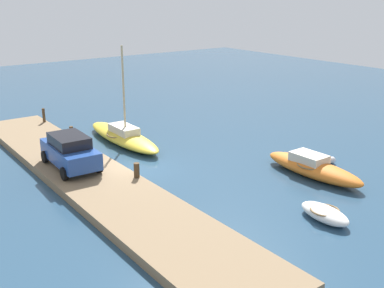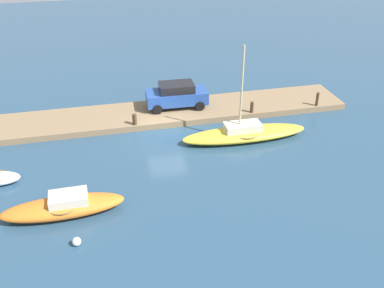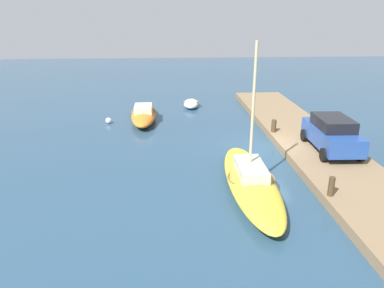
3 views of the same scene
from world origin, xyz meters
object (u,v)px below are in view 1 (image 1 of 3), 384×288
Objects in this scene: mooring_post_mid_west at (71,132)px; mooring_post_mid_east at (137,170)px; motorboat_orange at (313,167)px; marker_buoy at (332,160)px; mooring_post_west at (44,115)px; sailboat_yellow at (123,136)px; dinghy_white at (325,213)px; parked_car at (70,151)px.

mooring_post_mid_east is at bearing 0.00° from mooring_post_mid_west.
motorboat_orange is 14.62× the size of marker_buoy.
mooring_post_mid_east is (-4.26, -7.74, 0.30)m from motorboat_orange.
mooring_post_mid_west is (4.76, 0.00, -0.10)m from mooring_post_west.
mooring_post_west is 4.76m from mooring_post_mid_west.
mooring_post_west is (-16.88, -7.74, 0.42)m from motorboat_orange.
mooring_post_mid_west is at bearing -117.33° from sailboat_yellow.
mooring_post_mid_east is (-7.74, -4.30, 0.47)m from dinghy_white.
parked_car is 13.89m from marker_buoy.
sailboat_yellow is 1.88× the size of parked_car.
motorboat_orange reaches higher than marker_buoy.
mooring_post_mid_east is at bearing -110.30° from marker_buoy.
mooring_post_west reaches higher than mooring_post_mid_west.
dinghy_white is at bearing 6.90° from sailboat_yellow.
sailboat_yellow is 11.79m from motorboat_orange.
mooring_post_mid_west reaches higher than marker_buoy.
parked_car is 10.64× the size of marker_buoy.
mooring_post_mid_east is 3.76m from parked_car.
mooring_post_mid_west reaches higher than mooring_post_mid_east.
marker_buoy is at bearing 62.47° from parked_car.
mooring_post_mid_east is at bearing -22.49° from sailboat_yellow.
parked_car is (9.49, -2.01, 0.40)m from mooring_post_west.
mooring_post_mid_east is at bearing -145.62° from dinghy_white.
marker_buoy is (-0.55, 2.29, -0.27)m from motorboat_orange.
mooring_post_mid_east reaches higher than motorboat_orange.
dinghy_white is 2.56× the size of mooring_post_west.
mooring_post_mid_west is at bearing -159.27° from dinghy_white.
mooring_post_west is 12.62m from mooring_post_mid_east.
mooring_post_mid_west is at bearing 0.00° from mooring_post_west.
dinghy_white is at bearing 29.06° from mooring_post_mid_east.
mooring_post_west is at bearing -148.45° from marker_buoy.
mooring_post_mid_west is at bearing 159.06° from parked_car.
dinghy_white is at bearing 32.22° from parked_car.
marker_buoy is at bearing 102.49° from motorboat_orange.
mooring_post_west reaches higher than dinghy_white.
mooring_post_west is 0.23× the size of parked_car.
marker_buoy is at bearing 36.35° from sailboat_yellow.
mooring_post_mid_west is 1.93× the size of marker_buoy.
motorboat_orange is 5.97× the size of mooring_post_west.
dinghy_white is 8.87m from mooring_post_mid_east.
marker_buoy is (3.71, 10.03, -0.57)m from mooring_post_mid_east.
parked_car is (4.73, -2.01, 0.51)m from mooring_post_mid_west.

